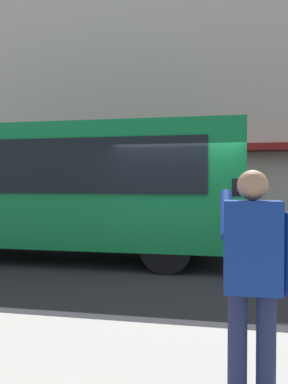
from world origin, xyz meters
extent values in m
plane|color=#232326|center=(0.00, 0.00, 0.00)|extent=(60.00, 60.00, 0.00)
cube|color=beige|center=(0.00, -6.80, 6.00)|extent=(28.00, 0.80, 12.00)
cube|color=#0F7238|center=(3.24, -0.66, 1.70)|extent=(9.00, 2.50, 2.60)
cube|color=black|center=(3.24, 0.60, 2.10)|extent=(7.60, 0.06, 1.10)
cylinder|color=black|center=(0.24, -1.76, 0.50)|extent=(1.00, 0.28, 1.00)
cylinder|color=black|center=(0.24, 0.44, 0.50)|extent=(1.00, 0.28, 1.00)
cylinder|color=#1E2347|center=(-1.09, 4.95, 0.56)|extent=(0.14, 0.14, 0.82)
cylinder|color=#1E2347|center=(-0.89, 4.95, 0.56)|extent=(0.14, 0.14, 0.82)
cube|color=navy|center=(-0.99, 4.95, 1.30)|extent=(0.40, 0.24, 0.66)
sphere|color=#A87A5B|center=(-0.99, 4.95, 1.74)|extent=(0.22, 0.22, 0.22)
cylinder|color=navy|center=(-0.81, 4.79, 1.52)|extent=(0.09, 0.48, 0.37)
cube|color=black|center=(-0.89, 4.65, 1.72)|extent=(0.07, 0.01, 0.14)
camera|label=1|loc=(-0.75, 7.79, 1.75)|focal=35.91mm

